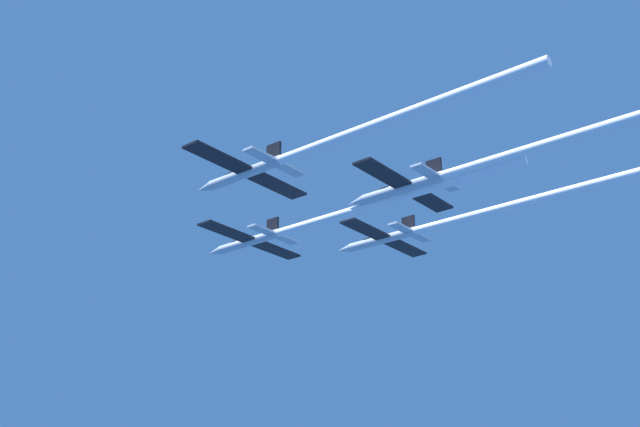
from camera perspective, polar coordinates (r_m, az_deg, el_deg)
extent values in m
cylinder|color=#B2BAC6|center=(110.29, -5.36, -2.13)|extent=(1.27, 11.54, 1.27)
cone|color=#B2BAC6|center=(115.07, -7.89, -2.87)|extent=(1.24, 2.54, 1.24)
ellipsoid|color=black|center=(112.17, -6.28, -2.15)|extent=(0.89, 2.31, 0.63)
cube|color=black|center=(106.60, -7.01, -1.34)|extent=(8.77, 2.54, 0.28)
cube|color=black|center=(113.34, -3.39, -2.75)|extent=(8.77, 2.54, 0.28)
cube|color=black|center=(107.85, -3.56, -0.83)|extent=(0.33, 2.08, 1.85)
cube|color=#B2BAC6|center=(105.37, -4.44, -1.20)|extent=(3.95, 1.52, 0.28)
cube|color=#B2BAC6|center=(108.96, -2.57, -1.96)|extent=(3.95, 1.52, 0.28)
cylinder|color=white|center=(96.00, 5.13, 0.97)|extent=(1.14, 36.98, 1.14)
cylinder|color=#B2BAC6|center=(91.76, -5.64, 3.00)|extent=(1.27, 11.54, 1.27)
cone|color=#B2BAC6|center=(96.44, -8.65, 1.87)|extent=(1.24, 2.54, 1.24)
ellipsoid|color=black|center=(93.64, -6.75, 2.88)|extent=(0.89, 2.31, 0.63)
cube|color=black|center=(88.25, -7.65, 4.17)|extent=(8.77, 2.54, 0.28)
cube|color=black|center=(94.69, -3.28, 2.11)|extent=(8.77, 2.54, 0.28)
cube|color=black|center=(89.55, -3.48, 4.70)|extent=(0.33, 2.08, 1.85)
cube|color=#B2BAC6|center=(87.02, -4.55, 4.43)|extent=(3.95, 1.52, 0.28)
cube|color=#B2BAC6|center=(90.47, -2.29, 3.29)|extent=(3.95, 1.52, 0.28)
cylinder|color=white|center=(79.40, 5.93, 7.25)|extent=(1.14, 32.55, 1.14)
cylinder|color=#B2BAC6|center=(112.23, 4.68, -1.96)|extent=(1.27, 11.54, 1.27)
cone|color=#B2BAC6|center=(116.08, 1.82, -2.72)|extent=(1.24, 2.54, 1.24)
ellipsoid|color=black|center=(113.77, 3.62, -1.99)|extent=(0.89, 2.31, 0.63)
cube|color=black|center=(108.05, 3.42, -1.19)|extent=(8.77, 2.54, 0.28)
cube|color=black|center=(115.90, 6.33, -2.56)|extent=(8.77, 2.54, 0.28)
cube|color=black|center=(110.43, 6.63, -0.68)|extent=(0.33, 2.08, 1.85)
cube|color=#B2BAC6|center=(107.70, 6.02, -1.03)|extent=(3.95, 1.52, 0.28)
cube|color=#B2BAC6|center=(111.85, 7.49, -1.77)|extent=(3.95, 1.52, 0.28)
cylinder|color=white|center=(101.79, 15.76, 1.00)|extent=(1.14, 35.99, 1.14)
cylinder|color=#B2BAC6|center=(94.42, 6.17, 1.90)|extent=(1.27, 11.54, 1.27)
cone|color=#B2BAC6|center=(98.05, 2.73, 0.86)|extent=(1.24, 2.54, 1.24)
ellipsoid|color=black|center=(95.90, 4.89, 1.81)|extent=(0.89, 2.31, 0.63)
cube|color=black|center=(90.30, 4.73, 3.01)|extent=(8.77, 2.54, 0.28)
cube|color=black|center=(98.09, 8.06, 1.05)|extent=(8.77, 2.54, 0.28)
cube|color=black|center=(92.92, 8.52, 3.50)|extent=(0.33, 2.08, 1.85)
cube|color=#B2BAC6|center=(90.10, 7.85, 3.21)|extent=(3.95, 1.52, 0.28)
cube|color=#B2BAC6|center=(94.24, 9.51, 2.14)|extent=(3.95, 1.52, 0.28)
cylinder|color=white|center=(84.74, 21.39, 6.36)|extent=(1.14, 41.34, 1.14)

